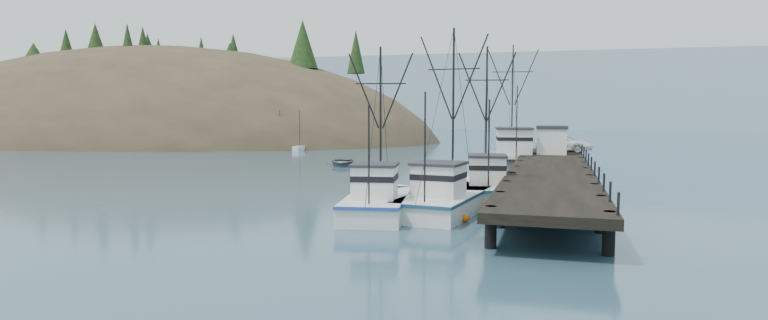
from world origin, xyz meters
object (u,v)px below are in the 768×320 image
trawler_mid (378,201)px  trawler_far (486,187)px  trawler_near (447,199)px  pier_shed (552,140)px  motorboat (342,165)px  pier (551,171)px  work_vessel (512,159)px  pickup_truck (564,143)px

trawler_mid → trawler_far: size_ratio=0.95×
trawler_near → pier_shed: bearing=75.7°
trawler_near → motorboat: 31.92m
pier → work_vessel: bearing=104.4°
trawler_near → motorboat: trawler_near is taller
trawler_near → trawler_mid: size_ratio=1.11×
work_vessel → pickup_truck: (5.22, 2.62, 1.59)m
pier → motorboat: (-23.05, 16.28, -1.69)m
trawler_near → pickup_truck: (7.52, 28.85, 2.00)m
trawler_mid → work_vessel: work_vessel is taller
work_vessel → pickup_truck: size_ratio=2.79×
trawler_far → motorboat: (-18.53, 20.64, -0.82)m
trawler_mid → trawler_far: 10.20m
trawler_mid → work_vessel: size_ratio=0.66×
pier → pier_shed: 13.68m
trawler_near → pier_shed: 25.35m
trawler_far → pier: bearing=44.0°
trawler_near → pier: bearing=60.1°
pier → trawler_far: bearing=-136.0°
work_vessel → motorboat: size_ratio=3.00×
trawler_far → trawler_near: bearing=-104.9°
work_vessel → motorboat: work_vessel is taller
work_vessel → pier_shed: bearing=-24.7°
trawler_mid → pier_shed: (10.17, 26.43, 2.60)m
pier_shed → motorboat: bearing=173.3°
pier_shed → motorboat: size_ratio=0.59×
trawler_far → pickup_truck: bearing=75.5°
pickup_truck → motorboat: bearing=109.1°
trawler_far → pier_shed: 18.68m
trawler_near → work_vessel: work_vessel is taller
trawler_far → work_vessel: 19.76m
trawler_mid → motorboat: trawler_mid is taller
pier → pier_shed: size_ratio=13.75×
trawler_far → pier_shed: trawler_far is taller
pier → pickup_truck: size_ratio=7.48×
pier → motorboat: bearing=144.8°
pickup_truck → work_vessel: bearing=131.7°
trawler_mid → pier_shed: bearing=69.0°
pier → pickup_truck: pickup_truck is taller
trawler_mid → work_vessel: 28.92m
pier → trawler_far: 6.34m
pickup_truck → trawler_far: bearing=-179.4°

